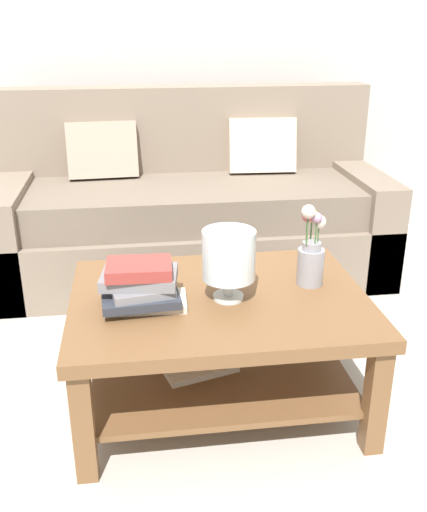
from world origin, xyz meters
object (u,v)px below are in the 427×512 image
(coffee_table, at_px, (218,326))
(flower_pitcher, at_px, (311,253))
(book_stack_main, at_px, (141,285))
(couch, at_px, (191,212))
(glass_hurricane_vase, at_px, (229,257))

(coffee_table, height_order, flower_pitcher, flower_pitcher)
(book_stack_main, xyz_separation_m, flower_pitcher, (0.65, 0.10, 0.05))
(book_stack_main, distance_m, flower_pitcher, 0.66)
(book_stack_main, bearing_deg, coffee_table, 8.33)
(couch, distance_m, book_stack_main, 1.44)
(book_stack_main, relative_size, glass_hurricane_vase, 1.17)
(couch, bearing_deg, book_stack_main, -103.01)
(coffee_table, bearing_deg, glass_hurricane_vase, -40.22)
(coffee_table, height_order, book_stack_main, book_stack_main)
(book_stack_main, height_order, flower_pitcher, flower_pitcher)
(coffee_table, distance_m, book_stack_main, 0.36)
(glass_hurricane_vase, bearing_deg, book_stack_main, -177.34)
(couch, relative_size, glass_hurricane_vase, 8.39)
(couch, distance_m, glass_hurricane_vase, 1.40)
(couch, xyz_separation_m, book_stack_main, (-0.32, -1.39, 0.19))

